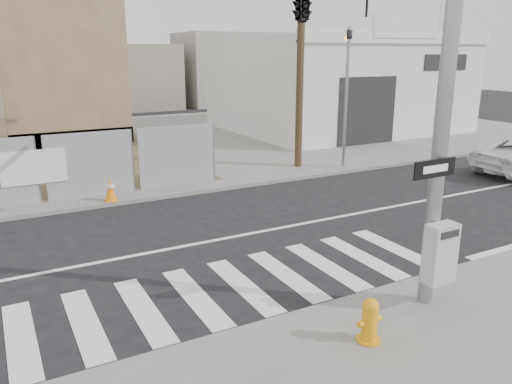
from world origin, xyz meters
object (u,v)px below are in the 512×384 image
traffic_cone_d (110,190)px  fire_hydrant (370,320)px  signal_pole (341,34)px  traffic_cone_c (3,194)px  auto_shop (337,86)px

traffic_cone_d → fire_hydrant: bearing=-79.5°
fire_hydrant → traffic_cone_d: 9.71m
signal_pole → traffic_cone_c: size_ratio=10.04×
traffic_cone_c → traffic_cone_d: bearing=-19.4°
traffic_cone_d → auto_shop: bearing=30.2°
fire_hydrant → traffic_cone_c: size_ratio=1.03×
auto_shop → fire_hydrant: (-13.26, -18.29, -2.06)m
signal_pole → traffic_cone_c: bearing=131.2°
signal_pole → traffic_cone_d: signal_pole is taller
signal_pole → fire_hydrant: (-1.75, -3.28, -4.31)m
fire_hydrant → traffic_cone_c: 11.52m
fire_hydrant → traffic_cone_c: bearing=107.0°
auto_shop → traffic_cone_d: 17.51m
auto_shop → fire_hydrant: size_ratio=16.71×
auto_shop → fire_hydrant: 22.68m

